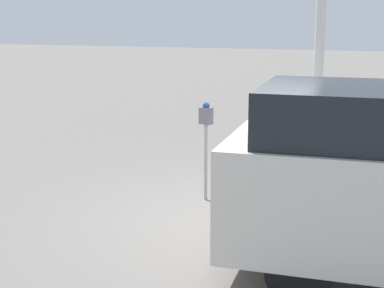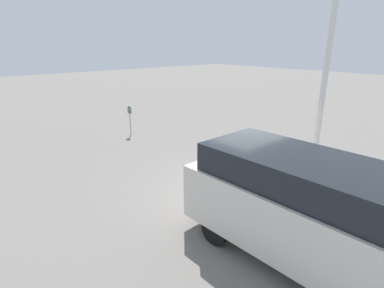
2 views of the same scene
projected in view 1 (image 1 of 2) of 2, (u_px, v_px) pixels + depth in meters
ground_plane at (223, 214)px, 8.61m from camera, size 80.00×80.00×0.00m
parking_meter_near at (206, 129)px, 9.04m from camera, size 0.21×0.13×1.55m
lamp_post at (320, 42)px, 10.15m from camera, size 0.44×0.44×6.67m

